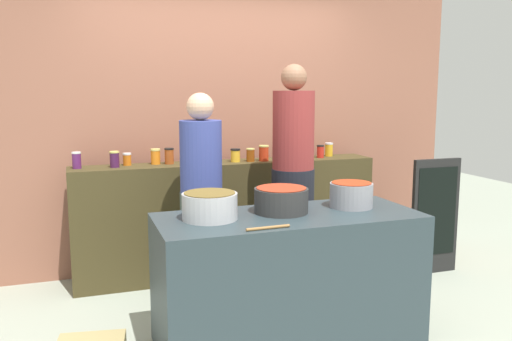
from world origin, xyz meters
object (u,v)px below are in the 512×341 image
at_px(preserve_jar_11, 320,151).
at_px(preserve_jar_10, 301,153).
at_px(preserve_jar_2, 127,159).
at_px(wooden_spoon, 268,228).
at_px(cook_with_tongs, 202,210).
at_px(preserve_jar_3, 156,156).
at_px(preserve_jar_0, 77,160).
at_px(preserve_jar_5, 211,156).
at_px(preserve_jar_1, 115,159).
at_px(preserve_jar_6, 235,155).
at_px(preserve_jar_9, 287,152).
at_px(cooking_pot_center, 281,200).
at_px(preserve_jar_8, 264,153).
at_px(chalkboard_sign, 435,216).
at_px(cooking_pot_right, 351,195).
at_px(cooking_pot_left, 210,206).
at_px(cook_in_cap, 293,189).
at_px(preserve_jar_4, 169,156).
at_px(preserve_jar_7, 250,155).
at_px(preserve_jar_12, 329,149).

bearing_deg(preserve_jar_11, preserve_jar_10, 170.72).
height_order(preserve_jar_2, wooden_spoon, preserve_jar_2).
bearing_deg(cook_with_tongs, preserve_jar_3, 110.56).
distance_m(preserve_jar_0, preserve_jar_5, 1.11).
distance_m(preserve_jar_3, preserve_jar_11, 1.52).
distance_m(preserve_jar_1, wooden_spoon, 1.84).
distance_m(preserve_jar_6, preserve_jar_9, 0.53).
bearing_deg(preserve_jar_0, cooking_pot_center, -47.15).
relative_size(preserve_jar_8, preserve_jar_11, 1.18).
distance_m(preserve_jar_11, chalkboard_sign, 1.18).
bearing_deg(wooden_spoon, preserve_jar_6, 79.45).
relative_size(preserve_jar_6, cook_with_tongs, 0.07).
relative_size(cooking_pot_right, chalkboard_sign, 0.28).
bearing_deg(preserve_jar_8, cooking_pot_left, -122.35).
xyz_separation_m(preserve_jar_2, preserve_jar_3, (0.24, -0.01, 0.01)).
xyz_separation_m(preserve_jar_0, cooking_pot_left, (0.76, -1.36, -0.14)).
relative_size(preserve_jar_10, wooden_spoon, 0.38).
distance_m(preserve_jar_9, cook_in_cap, 0.69).
relative_size(cooking_pot_left, cooking_pot_right, 1.18).
height_order(preserve_jar_1, wooden_spoon, preserve_jar_1).
xyz_separation_m(preserve_jar_4, preserve_jar_7, (0.71, -0.08, -0.01)).
height_order(preserve_jar_4, cooking_pot_right, preserve_jar_4).
height_order(preserve_jar_5, preserve_jar_8, preserve_jar_8).
xyz_separation_m(preserve_jar_7, cooking_pot_right, (0.29, -1.29, -0.13)).
xyz_separation_m(preserve_jar_5, preserve_jar_12, (1.17, 0.07, 0.01)).
distance_m(preserve_jar_9, cooking_pot_right, 1.41).
relative_size(preserve_jar_6, cooking_pot_left, 0.34).
height_order(preserve_jar_0, chalkboard_sign, preserve_jar_0).
xyz_separation_m(preserve_jar_4, cooking_pot_left, (0.01, -1.39, -0.15)).
bearing_deg(preserve_jar_5, cooking_pot_right, -64.46).
bearing_deg(preserve_jar_11, cooking_pot_center, -124.89).
relative_size(preserve_jar_7, chalkboard_sign, 0.11).
xyz_separation_m(preserve_jar_4, chalkboard_sign, (2.27, -0.64, -0.56)).
relative_size(preserve_jar_2, cooking_pot_right, 0.36).
relative_size(preserve_jar_3, chalkboard_sign, 0.13).
height_order(preserve_jar_0, preserve_jar_1, preserve_jar_0).
bearing_deg(preserve_jar_1, cook_with_tongs, -44.35).
distance_m(preserve_jar_11, cooking_pot_left, 1.95).
height_order(preserve_jar_5, cook_with_tongs, cook_with_tongs).
bearing_deg(preserve_jar_9, preserve_jar_2, 179.86).
xyz_separation_m(preserve_jar_2, preserve_jar_12, (1.89, -0.00, 0.01)).
relative_size(preserve_jar_2, preserve_jar_6, 0.90).
distance_m(preserve_jar_2, cook_in_cap, 1.42).
height_order(preserve_jar_9, wooden_spoon, preserve_jar_9).
relative_size(preserve_jar_2, preserve_jar_7, 0.90).
relative_size(preserve_jar_10, preserve_jar_11, 0.87).
height_order(cooking_pot_center, cooking_pot_right, cooking_pot_right).
bearing_deg(chalkboard_sign, wooden_spoon, -151.56).
relative_size(preserve_jar_11, preserve_jar_12, 0.92).
bearing_deg(preserve_jar_9, preserve_jar_1, -177.03).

